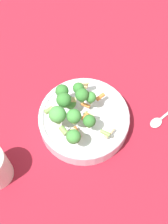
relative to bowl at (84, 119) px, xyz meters
name	(u,v)px	position (x,y,z in m)	size (l,w,h in m)	color
ground_plane	(84,124)	(0.00, 0.00, -0.03)	(3.00, 3.00, 0.00)	maroon
bowl	(84,119)	(0.00, 0.00, 0.00)	(0.23, 0.23, 0.05)	silver
pasta_salad	(72,109)	(0.03, 0.01, 0.07)	(0.18, 0.18, 0.08)	#8CB766
spoon	(165,116)	(-0.21, -0.06, -0.02)	(0.12, 0.13, 0.01)	silver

